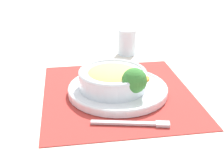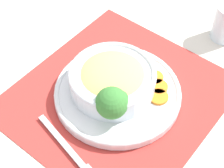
{
  "view_description": "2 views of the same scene",
  "coord_description": "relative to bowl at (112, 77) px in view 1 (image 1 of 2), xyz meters",
  "views": [
    {
      "loc": [
        0.78,
        -0.13,
        0.4
      ],
      "look_at": [
        0.02,
        -0.02,
        0.04
      ],
      "focal_mm": 50.0,
      "sensor_mm": 36.0,
      "label": 1
    },
    {
      "loc": [
        0.41,
        0.32,
        0.66
      ],
      "look_at": [
        0.0,
        -0.01,
        0.04
      ],
      "focal_mm": 60.0,
      "sensor_mm": 36.0,
      "label": 2
    }
  ],
  "objects": [
    {
      "name": "carrot_slice_near",
      "position": [
        -0.04,
        0.09,
        -0.03
      ],
      "size": [
        0.04,
        0.04,
        0.01
      ],
      "color": "orange",
      "rests_on": "plate"
    },
    {
      "name": "carrot_slice_middle",
      "position": [
        -0.06,
        0.08,
        -0.03
      ],
      "size": [
        0.04,
        0.04,
        0.01
      ],
      "color": "orange",
      "rests_on": "plate"
    },
    {
      "name": "fork",
      "position": [
        0.18,
        0.04,
        -0.04
      ],
      "size": [
        0.05,
        0.18,
        0.01
      ],
      "rotation": [
        0.0,
        0.0,
        -0.2
      ],
      "color": "#B7B7BC",
      "rests_on": "placemat"
    },
    {
      "name": "carrot_slice_far",
      "position": [
        -0.08,
        0.06,
        -0.03
      ],
      "size": [
        0.04,
        0.04,
        0.01
      ],
      "color": "orange",
      "rests_on": "plate"
    },
    {
      "name": "water_glass",
      "position": [
        -0.32,
        0.1,
        -0.01
      ],
      "size": [
        0.07,
        0.07,
        0.09
      ],
      "color": "silver",
      "rests_on": "ground_plane"
    },
    {
      "name": "placemat",
      "position": [
        0.0,
        0.01,
        -0.05
      ],
      "size": [
        0.45,
        0.42,
        0.0
      ],
      "color": "#B2332D",
      "rests_on": "ground_plane"
    },
    {
      "name": "broccoli_floret",
      "position": [
        0.06,
        0.05,
        0.01
      ],
      "size": [
        0.07,
        0.07,
        0.08
      ],
      "color": "#759E51",
      "rests_on": "plate"
    },
    {
      "name": "plate",
      "position": [
        0.0,
        0.01,
        -0.04
      ],
      "size": [
        0.28,
        0.28,
        0.02
      ],
      "color": "silver",
      "rests_on": "placemat"
    },
    {
      "name": "carrot_slice_extra",
      "position": [
        -0.08,
        0.03,
        -0.03
      ],
      "size": [
        0.04,
        0.04,
        0.01
      ],
      "color": "orange",
      "rests_on": "plate"
    },
    {
      "name": "bowl",
      "position": [
        0.0,
        0.0,
        0.0
      ],
      "size": [
        0.19,
        0.19,
        0.06
      ],
      "color": "silver",
      "rests_on": "plate"
    },
    {
      "name": "ground_plane",
      "position": [
        0.0,
        0.01,
        -0.05
      ],
      "size": [
        4.0,
        4.0,
        0.0
      ],
      "primitive_type": "plane",
      "color": "beige"
    }
  ]
}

